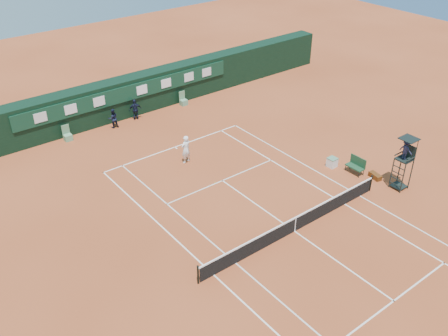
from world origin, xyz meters
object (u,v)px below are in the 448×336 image
at_px(umpire_chair, 406,153).
at_px(player_bench, 356,164).
at_px(cooler, 332,162).
at_px(player, 186,149).
at_px(tennis_net, 295,224).

height_order(umpire_chair, player_bench, umpire_chair).
bearing_deg(cooler, player, 138.75).
height_order(tennis_net, cooler, tennis_net).
distance_m(umpire_chair, player, 13.68).
bearing_deg(cooler, umpire_chair, -72.53).
bearing_deg(cooler, player_bench, -65.29).
height_order(tennis_net, umpire_chair, umpire_chair).
xyz_separation_m(cooler, player, (-7.24, 6.35, 0.65)).
relative_size(player_bench, cooler, 1.86).
height_order(umpire_chair, player, umpire_chair).
bearing_deg(player_bench, umpire_chair, -76.49).
bearing_deg(player, cooler, 127.69).
distance_m(umpire_chair, player_bench, 3.42).
bearing_deg(player_bench, player, 135.44).
xyz_separation_m(umpire_chair, player, (-8.56, 10.56, -1.48)).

